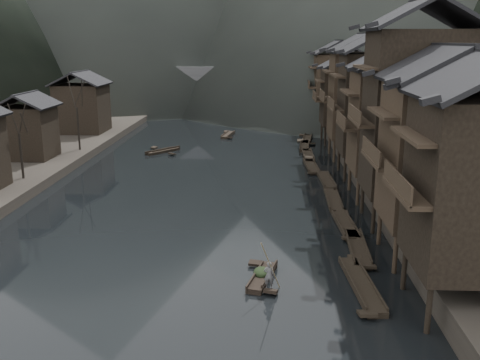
{
  "coord_description": "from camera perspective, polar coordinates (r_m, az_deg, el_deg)",
  "views": [
    {
      "loc": [
        6.18,
        -34.33,
        13.97
      ],
      "look_at": [
        4.03,
        9.23,
        2.5
      ],
      "focal_mm": 40.0,
      "sensor_mm": 36.0,
      "label": 1
    }
  ],
  "objects": [
    {
      "name": "cargo_heap",
      "position": [
        32.58,
        2.32,
        -9.26
      ],
      "size": [
        1.0,
        1.3,
        0.6
      ],
      "primitive_type": "ellipsoid",
      "color": "black",
      "rests_on": "hero_sampan"
    },
    {
      "name": "hero_sampan",
      "position": [
        32.61,
        2.4,
        -10.25
      ],
      "size": [
        1.9,
        4.58,
        0.43
      ],
      "color": "black",
      "rests_on": "water"
    },
    {
      "name": "boatman",
      "position": [
        30.78,
        3.11,
        -9.7
      ],
      "size": [
        0.61,
        0.41,
        1.64
      ],
      "primitive_type": "imported",
      "rotation": [
        0.0,
        0.0,
        3.11
      ],
      "color": "#5E5F61",
      "rests_on": "hero_sampan"
    },
    {
      "name": "stone_bridge",
      "position": [
        106.88,
        -0.51,
        9.98
      ],
      "size": [
        40.0,
        6.0,
        9.0
      ],
      "color": "#4C4C4F",
      "rests_on": "ground"
    },
    {
      "name": "bare_trees",
      "position": [
        51.57,
        -24.03,
        5.05
      ],
      "size": [
        3.77,
        40.79,
        7.55
      ],
      "color": "black",
      "rests_on": "left_bank"
    },
    {
      "name": "moored_sampans",
      "position": [
        60.52,
        8.18,
        1.43
      ],
      "size": [
        2.97,
        66.71,
        0.47
      ],
      "color": "black",
      "rests_on": "water"
    },
    {
      "name": "midriver_boats",
      "position": [
        74.88,
        -4.39,
        4.1
      ],
      "size": [
        10.46,
        17.74,
        0.44
      ],
      "color": "black",
      "rests_on": "water"
    },
    {
      "name": "left_houses",
      "position": [
        61.2,
        -23.18,
        5.75
      ],
      "size": [
        8.1,
        53.2,
        8.73
      ],
      "color": "black",
      "rests_on": "left_bank"
    },
    {
      "name": "bamboo_pole",
      "position": [
        29.72,
        3.58,
        -4.7
      ],
      "size": [
        1.41,
        1.86,
        4.05
      ],
      "primitive_type": "cylinder",
      "rotation": [
        0.51,
        0.0,
        -0.64
      ],
      "color": "#8C7A51",
      "rests_on": "boatman"
    },
    {
      "name": "water",
      "position": [
        37.57,
        -6.91,
        -7.2
      ],
      "size": [
        300.0,
        300.0,
        0.0
      ],
      "primitive_type": "plane",
      "color": "black",
      "rests_on": "ground"
    },
    {
      "name": "stilt_houses",
      "position": [
        54.45,
        14.76,
        9.06
      ],
      "size": [
        9.0,
        67.6,
        17.08
      ],
      "color": "black",
      "rests_on": "ground"
    },
    {
      "name": "right_bank",
      "position": [
        80.79,
        23.74,
        4.17
      ],
      "size": [
        40.0,
        200.0,
        1.8
      ],
      "primitive_type": "cube",
      "color": "#2D2823",
      "rests_on": "ground"
    }
  ]
}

